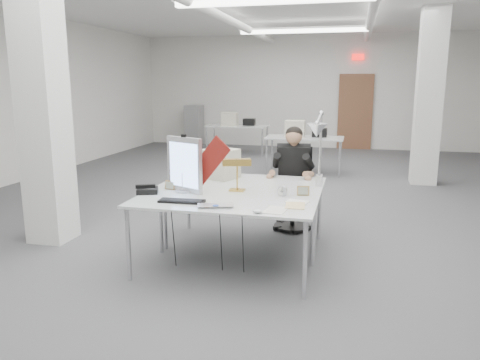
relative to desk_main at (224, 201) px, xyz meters
The scene contains 23 objects.
room_shell 2.80m from the desk_main, 89.21° to the left, with size 10.04×14.04×3.24m.
desk_main is the anchor object (origin of this frame).
desk_second 0.90m from the desk_main, 90.00° to the left, with size 1.80×0.90×0.03m, color silver.
bg_desk_a 5.50m from the desk_main, 87.92° to the left, with size 1.60×0.80×0.03m, color silver.
bg_desk_b 7.91m from the desk_main, 103.16° to the left, with size 1.60×0.80×0.03m, color silver.
filing_cabinet 9.80m from the desk_main, 110.93° to the left, with size 0.45×0.55×1.20m, color gray.
office_chair 1.68m from the desk_main, 73.51° to the left, with size 0.54×0.54×1.10m, color black, non-canonical shape.
seated_person 1.63m from the desk_main, 73.01° to the left, with size 0.51×0.64×0.96m, color black, non-canonical shape.
monitor 0.63m from the desk_main, 152.74° to the left, with size 0.46×0.05×0.57m, color #BCBCC1.
pennant 0.47m from the desk_main, 134.02° to the left, with size 0.51×0.01×0.21m, color maroon.
keyboard 0.41m from the desk_main, 155.32° to the right, with size 0.44×0.15×0.02m, color black.
laptop 0.32m from the desk_main, 87.98° to the right, with size 0.33×0.22×0.03m, color #B6B5BA.
mouse 0.56m from the desk_main, 42.31° to the right, with size 0.09×0.06×0.04m, color #B9B9BE.
bankers_lamp 0.45m from the desk_main, 85.98° to the left, with size 0.26×0.11×0.30m, color gold, non-canonical shape.
desk_phone 0.86m from the desk_main, behind, with size 0.21×0.19×0.05m, color black.
picture_frame_left 0.75m from the desk_main, 155.72° to the left, with size 0.12×0.01×0.10m, color #A57947.
picture_frame_right 0.82m from the desk_main, 27.43° to the left, with size 0.13×0.01×0.10m, color tan.
desk_clock 0.62m from the desk_main, 30.92° to the left, with size 0.10×0.10×0.03m, color #B1B1B6.
paper_stack_a 0.61m from the desk_main, 23.60° to the right, with size 0.19×0.27×0.01m, color silver.
paper_stack_b 0.71m from the desk_main, ahead, with size 0.18×0.25×0.01m, color #DFC185.
paper_stack_c 0.71m from the desk_main, ahead, with size 0.21×0.14×0.01m, color white.
beige_monitor 1.09m from the desk_main, 107.96° to the left, with size 0.37×0.35×0.35m, color #BDB89D.
architect_lamp 1.14m from the desk_main, 36.59° to the left, with size 0.21×0.62×0.80m, color silver, non-canonical shape.
Camera 1 is at (1.20, -6.75, 1.89)m, focal length 35.00 mm.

